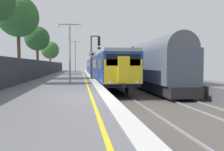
{
  "coord_description": "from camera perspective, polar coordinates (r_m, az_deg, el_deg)",
  "views": [
    {
      "loc": [
        -0.86,
        -10.72,
        1.48
      ],
      "look_at": [
        1.69,
        7.58,
        0.62
      ],
      "focal_mm": 36.69,
      "sensor_mm": 36.0,
      "label": 1
    }
  ],
  "objects": [
    {
      "name": "ground",
      "position": [
        11.47,
        10.08,
        -7.87
      ],
      "size": [
        17.4,
        110.0,
        1.21
      ],
      "color": "slate"
    },
    {
      "name": "platform_lamp_mid",
      "position": [
        19.22,
        -10.47,
        6.95
      ],
      "size": [
        2.0,
        0.2,
        4.88
      ],
      "color": "#93999E",
      "rests_on": "ground"
    },
    {
      "name": "freight_train_adjacent_track",
      "position": [
        40.97,
        1.84,
        2.86
      ],
      "size": [
        2.6,
        52.69,
        4.77
      ],
      "color": "#232326",
      "rests_on": "ground"
    },
    {
      "name": "signal_gantry",
      "position": [
        25.16,
        -4.54,
        5.96
      ],
      "size": [
        1.1,
        0.24,
        4.66
      ],
      "color": "#47474C",
      "rests_on": "ground"
    },
    {
      "name": "background_tree_back",
      "position": [
        26.44,
        -22.23,
        13.17
      ],
      "size": [
        4.28,
        4.28,
        8.67
      ],
      "color": "#473323",
      "rests_on": "ground"
    },
    {
      "name": "commuter_train_at_platform",
      "position": [
        35.18,
        -3.12,
        2.33
      ],
      "size": [
        2.83,
        39.67,
        3.81
      ],
      "color": "navy",
      "rests_on": "ground"
    },
    {
      "name": "speed_limit_sign",
      "position": [
        21.02,
        -4.92,
        3.39
      ],
      "size": [
        0.59,
        0.08,
        2.74
      ],
      "color": "#59595B",
      "rests_on": "ground"
    },
    {
      "name": "platform_lamp_far",
      "position": [
        41.27,
        -9.13,
        5.22
      ],
      "size": [
        2.0,
        0.2,
        5.65
      ],
      "color": "#93999E",
      "rests_on": "ground"
    },
    {
      "name": "background_tree_centre",
      "position": [
        49.57,
        -15.09,
        5.99
      ],
      "size": [
        3.68,
        3.68,
        6.4
      ],
      "color": "#473323",
      "rests_on": "ground"
    },
    {
      "name": "background_tree_left",
      "position": [
        38.18,
        -18.13,
        8.63
      ],
      "size": [
        3.86,
        3.86,
        7.57
      ],
      "color": "#473323",
      "rests_on": "ground"
    }
  ]
}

